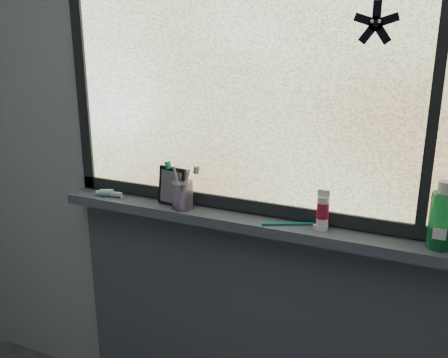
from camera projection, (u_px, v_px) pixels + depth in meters
wall_back at (257, 154)px, 1.88m from camera, size 3.00×0.01×2.50m
windowsill at (249, 222)px, 1.89m from camera, size 1.62×0.14×0.04m
sill_apron at (252, 330)px, 2.09m from camera, size 1.62×0.02×0.98m
window_pane at (256, 79)px, 1.78m from camera, size 1.50×0.01×1.00m
frame_bottom at (253, 206)px, 1.92m from camera, size 1.60×0.03×0.05m
frame_left at (82, 72)px, 2.08m from camera, size 0.05×0.03×1.10m
frame_mullion at (437, 88)px, 1.54m from camera, size 0.03×0.03×1.00m
starfish_sticker at (376, 24)px, 1.56m from camera, size 0.15×0.02×0.15m
vanity_mirror at (172, 186)px, 2.00m from camera, size 0.13×0.08×0.16m
toothpaste_tube at (110, 193)px, 2.11m from camera, size 0.18×0.08×0.03m
toothbrush_cup at (182, 195)px, 1.96m from camera, size 0.11×0.11×0.11m
toothbrush_lying at (288, 223)px, 1.81m from camera, size 0.22×0.12×0.02m
mouthwash_bottle at (442, 215)px, 1.59m from camera, size 0.09×0.09×0.19m
cream_tube at (323, 209)px, 1.75m from camera, size 0.05×0.05×0.10m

